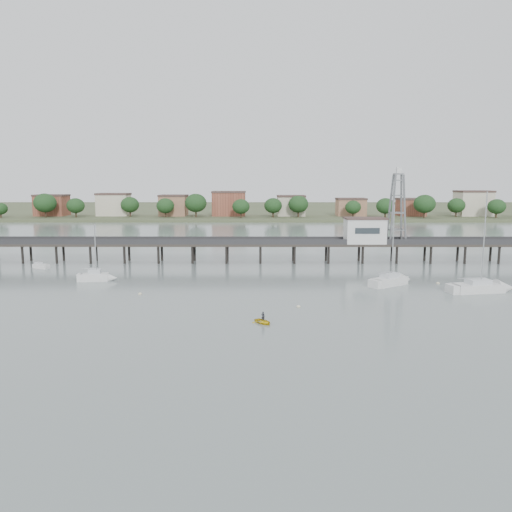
{
  "coord_description": "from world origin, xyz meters",
  "views": [
    {
      "loc": [
        2.84,
        -42.46,
        16.72
      ],
      "look_at": [
        2.61,
        42.0,
        4.0
      ],
      "focal_mm": 35.0,
      "sensor_mm": 36.0,
      "label": 1
    }
  ],
  "objects_px": {
    "sailboat_d": "(488,288)",
    "sailboat_c": "(395,280)",
    "sailboat_b": "(100,277)",
    "lattice_tower": "(397,209)",
    "white_tender": "(41,266)",
    "yellow_dinghy": "(263,323)",
    "pier": "(244,244)"
  },
  "relations": [
    {
      "from": "lattice_tower",
      "to": "yellow_dinghy",
      "type": "bearing_deg",
      "value": -121.82
    },
    {
      "from": "pier",
      "to": "sailboat_d",
      "type": "height_order",
      "value": "sailboat_d"
    },
    {
      "from": "lattice_tower",
      "to": "sailboat_c",
      "type": "height_order",
      "value": "lattice_tower"
    },
    {
      "from": "lattice_tower",
      "to": "white_tender",
      "type": "distance_m",
      "value": 71.81
    },
    {
      "from": "sailboat_d",
      "to": "yellow_dinghy",
      "type": "xyz_separation_m",
      "value": [
        -34.56,
        -17.15,
        -0.63
      ]
    },
    {
      "from": "yellow_dinghy",
      "to": "sailboat_c",
      "type": "bearing_deg",
      "value": 9.66
    },
    {
      "from": "sailboat_c",
      "to": "sailboat_d",
      "type": "bearing_deg",
      "value": -58.14
    },
    {
      "from": "sailboat_b",
      "to": "white_tender",
      "type": "distance_m",
      "value": 19.69
    },
    {
      "from": "pier",
      "to": "yellow_dinghy",
      "type": "relative_size",
      "value": 55.5
    },
    {
      "from": "sailboat_b",
      "to": "yellow_dinghy",
      "type": "relative_size",
      "value": 3.71
    },
    {
      "from": "lattice_tower",
      "to": "yellow_dinghy",
      "type": "distance_m",
      "value": 54.22
    },
    {
      "from": "pier",
      "to": "yellow_dinghy",
      "type": "bearing_deg",
      "value": -85.53
    },
    {
      "from": "lattice_tower",
      "to": "white_tender",
      "type": "bearing_deg",
      "value": -174.0
    },
    {
      "from": "sailboat_b",
      "to": "yellow_dinghy",
      "type": "height_order",
      "value": "sailboat_b"
    },
    {
      "from": "sailboat_d",
      "to": "sailboat_b",
      "type": "xyz_separation_m",
      "value": [
        -61.93,
        8.09,
        0.03
      ]
    },
    {
      "from": "pier",
      "to": "white_tender",
      "type": "relative_size",
      "value": 41.71
    },
    {
      "from": "yellow_dinghy",
      "to": "white_tender",
      "type": "bearing_deg",
      "value": 102.24
    },
    {
      "from": "lattice_tower",
      "to": "sailboat_d",
      "type": "distance_m",
      "value": 30.56
    },
    {
      "from": "white_tender",
      "to": "yellow_dinghy",
      "type": "xyz_separation_m",
      "value": [
        42.64,
        -37.67,
        -0.4
      ]
    },
    {
      "from": "sailboat_d",
      "to": "sailboat_c",
      "type": "distance_m",
      "value": 13.84
    },
    {
      "from": "pier",
      "to": "sailboat_d",
      "type": "relative_size",
      "value": 9.28
    },
    {
      "from": "sailboat_b",
      "to": "sailboat_c",
      "type": "relative_size",
      "value": 0.73
    },
    {
      "from": "pier",
      "to": "sailboat_c",
      "type": "distance_m",
      "value": 34.06
    },
    {
      "from": "lattice_tower",
      "to": "yellow_dinghy",
      "type": "relative_size",
      "value": 5.73
    },
    {
      "from": "lattice_tower",
      "to": "sailboat_b",
      "type": "distance_m",
      "value": 59.72
    },
    {
      "from": "sailboat_d",
      "to": "sailboat_c",
      "type": "height_order",
      "value": "sailboat_d"
    },
    {
      "from": "sailboat_c",
      "to": "white_tender",
      "type": "relative_size",
      "value": 3.83
    },
    {
      "from": "sailboat_d",
      "to": "sailboat_b",
      "type": "bearing_deg",
      "value": 162.61
    },
    {
      "from": "sailboat_b",
      "to": "sailboat_c",
      "type": "xyz_separation_m",
      "value": [
        49.2,
        -2.66,
        -0.02
      ]
    },
    {
      "from": "pier",
      "to": "lattice_tower",
      "type": "distance_m",
      "value": 32.34
    },
    {
      "from": "yellow_dinghy",
      "to": "sailboat_b",
      "type": "bearing_deg",
      "value": 101.01
    },
    {
      "from": "lattice_tower",
      "to": "sailboat_c",
      "type": "xyz_separation_m",
      "value": [
        -6.14,
        -22.52,
        -10.46
      ]
    }
  ]
}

